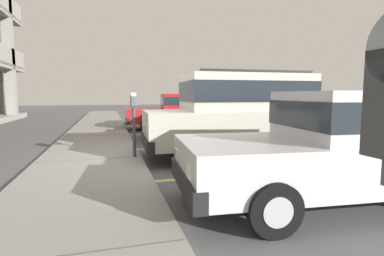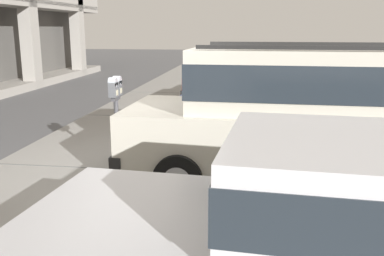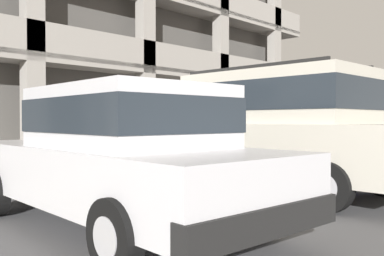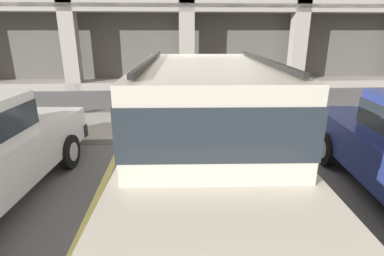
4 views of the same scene
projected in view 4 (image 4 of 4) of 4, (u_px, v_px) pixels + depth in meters
The scene contains 5 objects.
ground_plane at pixel (195, 148), 6.39m from camera, with size 80.00×80.00×0.10m.
sidewalk at pixel (192, 125), 7.58m from camera, with size 40.00×2.20×0.12m.
parking_stall_lines at pixel (293, 174), 5.14m from camera, with size 12.83×4.80×0.01m.
silver_suv at pixel (206, 132), 3.88m from camera, with size 2.16×4.85×2.03m.
parking_meter_near at pixel (197, 88), 6.34m from camera, with size 0.35×0.12×1.42m.
Camera 4 is at (-0.44, -5.91, 2.36)m, focal length 28.00 mm.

